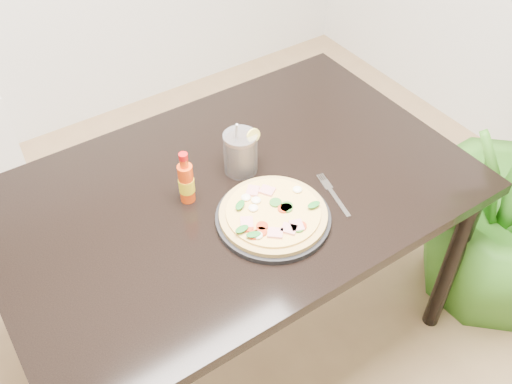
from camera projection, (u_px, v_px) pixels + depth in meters
room_shell at (309, 83)px, 0.59m from camera, size 4.50×4.50×4.50m
dining_table at (234, 207)px, 1.74m from camera, size 1.40×0.90×0.75m
plate at (273, 218)px, 1.58m from camera, size 0.32×0.32×0.02m
pizza at (273, 214)px, 1.57m from camera, size 0.30×0.30×0.03m
hot_sauce_bottle at (186, 182)px, 1.60m from camera, size 0.05×0.05×0.17m
cola_cup at (241, 153)px, 1.70m from camera, size 0.11×0.10×0.19m
fork at (333, 194)px, 1.66m from camera, size 0.06×0.19×0.00m
plant_pot at (488, 265)px, 2.29m from camera, size 0.28×0.28×0.22m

